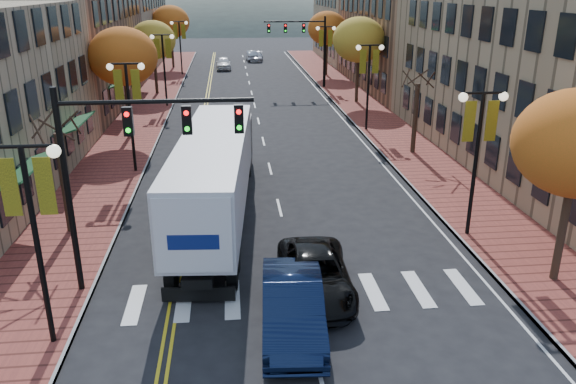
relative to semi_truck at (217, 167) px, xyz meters
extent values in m
plane|color=black|center=(2.81, -9.32, -2.35)|extent=(200.00, 200.00, 0.00)
cube|color=brown|center=(-6.19, 23.18, -2.27)|extent=(4.00, 85.00, 0.15)
cube|color=brown|center=(11.81, 23.18, -2.27)|extent=(4.00, 85.00, 0.15)
cube|color=brown|center=(-14.19, 26.68, 3.15)|extent=(12.00, 24.00, 11.00)
cube|color=#9E8966|center=(-14.19, 51.68, 2.40)|extent=(12.00, 26.00, 9.50)
cube|color=brown|center=(21.31, 32.68, 2.65)|extent=(15.00, 24.00, 10.00)
cube|color=#9E8966|center=(21.31, 54.68, 3.15)|extent=(15.00, 20.00, 11.00)
cylinder|color=#382619|center=(-6.19, -1.32, -0.10)|extent=(0.28, 0.28, 4.20)
cylinder|color=#382619|center=(-6.19, 14.68, 0.25)|extent=(0.28, 0.28, 4.90)
ellipsoid|color=#DB5619|center=(-6.19, 14.68, 3.11)|extent=(4.48, 4.48, 3.81)
cylinder|color=#382619|center=(-6.19, 30.68, 0.08)|extent=(0.28, 0.28, 4.55)
ellipsoid|color=gold|center=(-6.19, 30.68, 2.72)|extent=(4.16, 4.16, 3.54)
cylinder|color=#382619|center=(-6.19, 48.68, 0.32)|extent=(0.28, 0.28, 5.04)
ellipsoid|color=#DB5619|center=(-6.19, 48.68, 3.27)|extent=(4.61, 4.61, 3.92)
cylinder|color=#382619|center=(11.81, -7.32, 0.08)|extent=(0.28, 0.28, 4.55)
cylinder|color=#382619|center=(11.81, 8.68, -0.10)|extent=(0.28, 0.28, 4.20)
cylinder|color=#382619|center=(11.81, 24.68, 0.25)|extent=(0.28, 0.28, 4.90)
ellipsoid|color=gold|center=(11.81, 24.68, 3.11)|extent=(4.48, 4.48, 3.81)
cylinder|color=#382619|center=(11.81, 40.68, 0.18)|extent=(0.28, 0.28, 4.76)
ellipsoid|color=#DB5619|center=(11.81, 40.68, 2.96)|extent=(4.35, 4.35, 3.70)
cylinder|color=black|center=(-4.69, -9.32, 0.65)|extent=(0.16, 0.16, 6.00)
cylinder|color=black|center=(-4.69, -9.32, 3.65)|extent=(1.60, 0.10, 0.10)
sphere|color=#FFF2CC|center=(-3.89, -9.32, 3.50)|extent=(0.36, 0.36, 0.36)
cube|color=gold|center=(-5.14, -9.32, 2.55)|extent=(0.45, 0.03, 1.60)
cube|color=gold|center=(-4.24, -9.32, 2.55)|extent=(0.45, 0.03, 1.60)
cylinder|color=black|center=(-4.69, 6.68, 0.65)|extent=(0.16, 0.16, 6.00)
cylinder|color=black|center=(-4.69, 6.68, 3.65)|extent=(1.60, 0.10, 0.10)
sphere|color=#FFF2CC|center=(-5.49, 6.68, 3.50)|extent=(0.36, 0.36, 0.36)
sphere|color=#FFF2CC|center=(-3.89, 6.68, 3.50)|extent=(0.36, 0.36, 0.36)
cube|color=gold|center=(-5.14, 6.68, 2.55)|extent=(0.45, 0.03, 1.60)
cube|color=gold|center=(-4.24, 6.68, 2.55)|extent=(0.45, 0.03, 1.60)
cylinder|color=black|center=(-4.69, 24.68, 0.65)|extent=(0.16, 0.16, 6.00)
cylinder|color=black|center=(-4.69, 24.68, 3.65)|extent=(1.60, 0.10, 0.10)
sphere|color=#FFF2CC|center=(-5.49, 24.68, 3.50)|extent=(0.36, 0.36, 0.36)
sphere|color=#FFF2CC|center=(-3.89, 24.68, 3.50)|extent=(0.36, 0.36, 0.36)
cube|color=gold|center=(-5.14, 24.68, 2.55)|extent=(0.45, 0.03, 1.60)
cube|color=gold|center=(-4.24, 24.68, 2.55)|extent=(0.45, 0.03, 1.60)
cylinder|color=black|center=(-4.69, 42.68, 0.65)|extent=(0.16, 0.16, 6.00)
cylinder|color=black|center=(-4.69, 42.68, 3.65)|extent=(1.60, 0.10, 0.10)
sphere|color=#FFF2CC|center=(-5.49, 42.68, 3.50)|extent=(0.36, 0.36, 0.36)
sphere|color=#FFF2CC|center=(-3.89, 42.68, 3.50)|extent=(0.36, 0.36, 0.36)
cube|color=gold|center=(-5.14, 42.68, 2.55)|extent=(0.45, 0.03, 1.60)
cube|color=gold|center=(-4.24, 42.68, 2.55)|extent=(0.45, 0.03, 1.60)
cylinder|color=black|center=(10.31, -3.32, 0.65)|extent=(0.16, 0.16, 6.00)
cylinder|color=black|center=(10.31, -3.32, 3.65)|extent=(1.60, 0.10, 0.10)
sphere|color=#FFF2CC|center=(9.51, -3.32, 3.50)|extent=(0.36, 0.36, 0.36)
sphere|color=#FFF2CC|center=(11.11, -3.32, 3.50)|extent=(0.36, 0.36, 0.36)
cube|color=gold|center=(9.86, -3.32, 2.55)|extent=(0.45, 0.03, 1.60)
cube|color=gold|center=(10.76, -3.32, 2.55)|extent=(0.45, 0.03, 1.60)
cylinder|color=black|center=(10.31, 14.68, 0.65)|extent=(0.16, 0.16, 6.00)
cylinder|color=black|center=(10.31, 14.68, 3.65)|extent=(1.60, 0.10, 0.10)
sphere|color=#FFF2CC|center=(9.51, 14.68, 3.50)|extent=(0.36, 0.36, 0.36)
sphere|color=#FFF2CC|center=(11.11, 14.68, 3.50)|extent=(0.36, 0.36, 0.36)
cube|color=gold|center=(9.86, 14.68, 2.55)|extent=(0.45, 0.03, 1.60)
cube|color=gold|center=(10.76, 14.68, 2.55)|extent=(0.45, 0.03, 1.60)
cylinder|color=black|center=(10.31, 32.68, 0.65)|extent=(0.16, 0.16, 6.00)
cylinder|color=black|center=(10.31, 32.68, 3.65)|extent=(1.60, 0.10, 0.10)
sphere|color=#FFF2CC|center=(9.51, 32.68, 3.50)|extent=(0.36, 0.36, 0.36)
sphere|color=#FFF2CC|center=(11.11, 32.68, 3.50)|extent=(0.36, 0.36, 0.36)
cube|color=gold|center=(9.86, 32.68, 2.55)|extent=(0.45, 0.03, 1.60)
cube|color=gold|center=(10.76, 32.68, 2.55)|extent=(0.45, 0.03, 1.60)
cylinder|color=black|center=(-4.59, -6.32, 1.15)|extent=(0.20, 0.20, 7.00)
cylinder|color=black|center=(-1.59, -6.32, 4.15)|extent=(6.00, 0.14, 0.14)
cube|color=black|center=(-2.49, -6.32, 3.55)|extent=(0.30, 0.25, 0.90)
sphere|color=#FF0C0C|center=(-2.49, -6.46, 3.80)|extent=(0.16, 0.16, 0.16)
cube|color=black|center=(-0.69, -6.32, 3.55)|extent=(0.30, 0.25, 0.90)
sphere|color=#FF0C0C|center=(-0.69, -6.46, 3.80)|extent=(0.16, 0.16, 0.16)
cube|color=black|center=(0.93, -6.32, 3.55)|extent=(0.30, 0.25, 0.90)
sphere|color=#FF0C0C|center=(0.93, -6.46, 3.80)|extent=(0.16, 0.16, 0.16)
cylinder|color=black|center=(10.21, 32.68, 1.15)|extent=(0.20, 0.20, 7.00)
cylinder|color=black|center=(7.21, 32.68, 4.15)|extent=(6.00, 0.14, 0.14)
cube|color=black|center=(8.11, 32.68, 3.55)|extent=(0.30, 0.25, 0.90)
sphere|color=#FF0C0C|center=(8.11, 32.54, 3.80)|extent=(0.16, 0.16, 0.16)
cube|color=black|center=(6.31, 32.68, 3.55)|extent=(0.30, 0.25, 0.90)
sphere|color=#FF0C0C|center=(6.31, 32.54, 3.80)|extent=(0.16, 0.16, 0.16)
cube|color=black|center=(4.69, 32.68, 3.55)|extent=(0.30, 0.25, 0.90)
sphere|color=#FF0C0C|center=(4.69, 32.54, 3.80)|extent=(0.16, 0.16, 0.16)
cube|color=black|center=(-0.10, -1.28, -1.49)|extent=(2.01, 13.08, 0.35)
cube|color=silver|center=(-0.10, -1.28, 0.26)|extent=(3.61, 13.20, 2.81)
cube|color=black|center=(0.52, 6.72, -0.69)|extent=(2.73, 3.20, 2.51)
cylinder|color=black|center=(-1.56, -6.40, -1.84)|extent=(0.43, 1.03, 1.00)
cylinder|color=black|center=(0.54, -6.56, -1.84)|extent=(0.43, 1.03, 1.00)
cylinder|color=black|center=(-1.46, -5.20, -1.84)|extent=(0.43, 1.03, 1.00)
cylinder|color=black|center=(0.64, -5.36, -1.84)|extent=(0.43, 1.03, 1.00)
cylinder|color=black|center=(-0.62, 5.60, -1.84)|extent=(0.43, 1.03, 1.00)
cylinder|color=black|center=(1.48, 5.44, -1.84)|extent=(0.43, 1.03, 1.00)
cylinder|color=black|center=(-0.45, 7.80, -1.84)|extent=(0.43, 1.03, 1.00)
cylinder|color=black|center=(1.65, 7.64, -1.84)|extent=(0.43, 1.03, 1.00)
imported|color=black|center=(2.31, -9.32, -1.50)|extent=(2.12, 5.22, 1.68)
imported|color=black|center=(3.31, -7.20, -1.63)|extent=(2.56, 5.20, 1.42)
imported|color=white|center=(0.05, 47.30, -1.59)|extent=(1.92, 4.48, 1.51)
imported|color=#A8A8AF|center=(4.54, 54.53, -1.75)|extent=(2.02, 4.21, 1.18)
imported|color=#ACADB4|center=(3.93, 55.32, -1.68)|extent=(1.62, 4.13, 1.34)
camera|label=1|loc=(0.66, -23.75, 7.53)|focal=35.00mm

